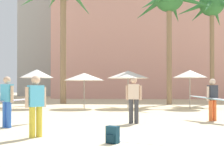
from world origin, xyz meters
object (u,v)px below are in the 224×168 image
cafe_umbrella_3 (37,74)px  person_mid_right (8,100)px  cafe_umbrella_4 (190,74)px  palm_tree_center (212,9)px  person_near_left (214,98)px  beach_towel (141,140)px  cafe_umbrella_5 (84,77)px  palm_tree_far_left (169,3)px  person_far_left (134,98)px  backpack (113,135)px  person_near_right (36,104)px  cafe_umbrella_1 (128,74)px

cafe_umbrella_3 → person_mid_right: 8.88m
cafe_umbrella_4 → person_mid_right: 11.89m
palm_tree_center → person_near_left: 14.55m
beach_towel → cafe_umbrella_3: bearing=120.4°
cafe_umbrella_3 → beach_towel: cafe_umbrella_3 is taller
palm_tree_center → cafe_umbrella_5: size_ratio=3.57×
palm_tree_far_left → beach_towel: bearing=-99.7°
palm_tree_center → cafe_umbrella_5: (-9.55, -5.91, -5.68)m
cafe_umbrella_5 → person_far_left: cafe_umbrella_5 is taller
backpack → person_near_right: (-2.13, 0.71, 0.71)m
person_near_right → beach_towel: bearing=-138.6°
palm_tree_far_left → cafe_umbrella_4: (0.72, -4.38, -5.72)m
cafe_umbrella_4 → palm_tree_far_left: bearing=99.3°
cafe_umbrella_4 → person_mid_right: bearing=-131.0°
palm_tree_center → cafe_umbrella_3: 15.00m
person_near_left → backpack: bearing=109.9°
person_mid_right → person_near_right: 2.42m
cafe_umbrella_4 → cafe_umbrella_1: bearing=176.4°
palm_tree_far_left → beach_towel: palm_tree_far_left is taller
person_near_right → cafe_umbrella_4: bearing=-73.4°
palm_tree_center → beach_towel: 19.53m
cafe_umbrella_5 → beach_towel: 11.56m
cafe_umbrella_4 → person_near_right: bearing=-119.9°
palm_tree_center → beach_towel: size_ratio=5.97×
palm_tree_center → beach_towel: bearing=-110.5°
cafe_umbrella_4 → beach_towel: cafe_umbrella_4 is taller
person_mid_right → cafe_umbrella_5: bearing=20.5°
cafe_umbrella_3 → person_far_left: 9.59m
cafe_umbrella_3 → palm_tree_center: bearing=26.0°
palm_tree_far_left → palm_tree_center: bearing=21.2°
palm_tree_center → person_near_left: size_ratio=3.90×
palm_tree_far_left → cafe_umbrella_1: (-3.13, -4.14, -5.73)m
palm_tree_far_left → person_near_left: palm_tree_far_left is taller
palm_tree_center → cafe_umbrella_4: 8.51m
cafe_umbrella_1 → cafe_umbrella_5: size_ratio=1.04×
cafe_umbrella_4 → person_far_left: 8.49m
cafe_umbrella_4 → person_near_left: bearing=-93.1°
palm_tree_center → person_near_right: 20.08m
cafe_umbrella_1 → person_far_left: bearing=-87.7°
cafe_umbrella_1 → cafe_umbrella_3: 5.81m
cafe_umbrella_4 → cafe_umbrella_5: (-6.63, -0.12, -0.16)m
beach_towel → backpack: backpack is taller
person_near_right → person_near_left: bearing=-98.3°
beach_towel → person_near_right: (-2.84, 0.26, 0.91)m
backpack → beach_towel: bearing=151.3°
palm_tree_center → person_mid_right: 19.40m
palm_tree_far_left → person_mid_right: (-7.05, -13.30, -6.97)m
cafe_umbrella_1 → person_mid_right: size_ratio=0.92×
person_mid_right → person_far_left: (4.23, 1.29, 0.02)m
backpack → person_far_left: (0.54, 3.86, 0.75)m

